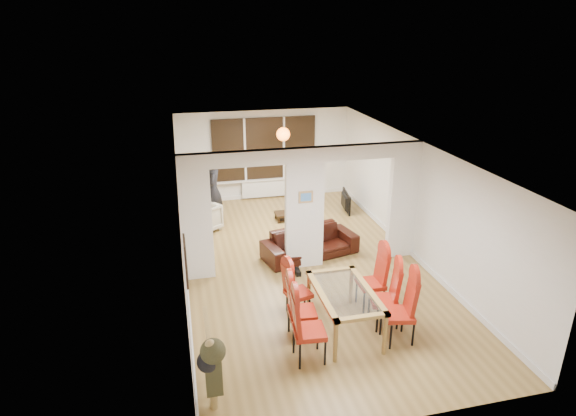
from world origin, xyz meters
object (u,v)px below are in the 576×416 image
object	(u,v)px
person	(213,190)
bowl	(298,209)
dining_chair_lb	(302,308)
dining_chair_rb	(384,296)
dining_chair_lc	(298,289)
dining_chair_ra	(399,309)
coffee_table	(292,216)
armchair	(202,218)
dining_chair_rc	(371,279)
bottle	(292,208)
dining_table	(344,310)
dining_chair_la	(309,326)
sofa	(310,243)
television	(343,201)

from	to	relation	value
person	bowl	xyz separation A→B (m)	(2.21, -0.11, -0.67)
dining_chair_lb	dining_chair_rb	bearing A→B (deg)	5.97
dining_chair_lc	bowl	size ratio (longest dim) A/B	4.77
dining_chair_lc	dining_chair_ra	bearing A→B (deg)	-52.85
dining_chair_lc	coffee_table	bearing A→B (deg)	63.21
dining_chair_lc	coffee_table	distance (m)	4.50
armchair	dining_chair_rc	bearing A→B (deg)	-1.68
dining_chair_lc	coffee_table	xyz separation A→B (m)	(0.95, 4.38, -0.41)
armchair	bottle	world-z (taller)	armchair
dining_chair_ra	dining_table	bearing A→B (deg)	159.52
person	coffee_table	size ratio (longest dim) A/B	2.04
dining_table	dining_chair_rb	size ratio (longest dim) A/B	1.44
dining_chair_la	sofa	xyz separation A→B (m)	(0.98, 3.43, -0.28)
bottle	bowl	bearing A→B (deg)	40.11
person	dining_chair_rc	bearing A→B (deg)	33.70
dining_chair_rc	person	size ratio (longest dim) A/B	0.63
dining_chair_lb	sofa	bearing A→B (deg)	77.15
armchair	person	distance (m)	0.78
dining_chair_lb	dining_chair_ra	xyz separation A→B (m)	(1.48, -0.45, 0.03)
dining_table	armchair	distance (m)	5.21
dining_chair_lb	dining_chair_rb	xyz separation A→B (m)	(1.44, 0.02, 0.01)
dining_chair_lb	armchair	world-z (taller)	dining_chair_lb
dining_chair_lb	sofa	size ratio (longest dim) A/B	0.52
dining_chair_lc	dining_chair_rc	size ratio (longest dim) A/B	0.90
sofa	dining_chair_lb	bearing A→B (deg)	-121.98
sofa	person	bearing A→B (deg)	114.76
dining_chair_rb	person	world-z (taller)	person
dining_chair_lb	armchair	bearing A→B (deg)	110.62
dining_chair_rb	sofa	world-z (taller)	dining_chair_rb
person	dining_chair_rb	bearing A→B (deg)	31.12
dining_chair_lb	sofa	xyz separation A→B (m)	(0.94, 2.85, -0.25)
dining_chair_rb	sofa	xyz separation A→B (m)	(-0.50, 2.84, -0.25)
person	television	bearing A→B (deg)	98.03
dining_chair_ra	bowl	size ratio (longest dim) A/B	5.48
sofa	person	world-z (taller)	person
dining_chair_lc	television	world-z (taller)	dining_chair_lc
dining_table	person	xyz separation A→B (m)	(-1.70, 5.21, 0.52)
dining_chair_la	dining_chair_lc	distance (m)	1.23
dining_table	television	bearing A→B (deg)	70.75
dining_table	person	world-z (taller)	person
television	bowl	size ratio (longest dim) A/B	4.33
dining_chair_rc	television	distance (m)	4.90
dining_chair_ra	sofa	xyz separation A→B (m)	(-0.54, 3.30, -0.28)
armchair	coffee_table	size ratio (longest dim) A/B	0.88
dining_chair_la	bottle	distance (m)	5.65
armchair	dining_chair_lc	bearing A→B (deg)	-16.03
television	dining_chair_lb	bearing A→B (deg)	162.21
dining_chair_la	bottle	world-z (taller)	dining_chair_la
coffee_table	armchair	bearing A→B (deg)	-175.14
dining_table	coffee_table	size ratio (longest dim) A/B	1.83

